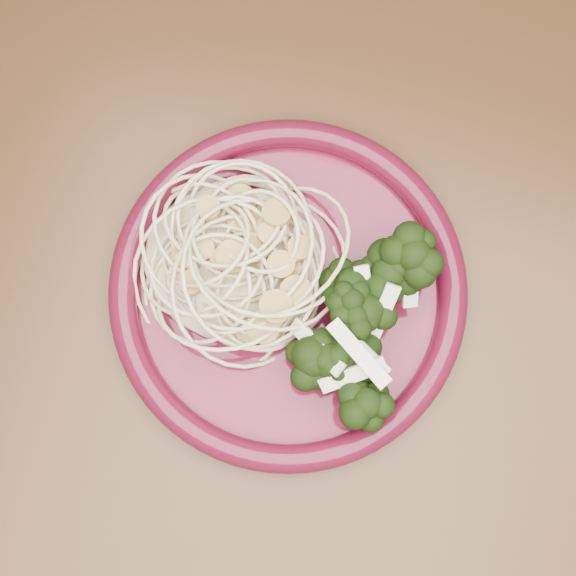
% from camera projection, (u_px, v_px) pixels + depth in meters
% --- Properties ---
extents(dining_table, '(1.20, 0.80, 0.75)m').
position_uv_depth(dining_table, '(250.00, 377.00, 0.69)').
color(dining_table, '#472814').
rests_on(dining_table, ground).
extents(dinner_plate, '(0.31, 0.31, 0.02)m').
position_uv_depth(dinner_plate, '(288.00, 290.00, 0.60)').
color(dinner_plate, '#550C21').
rests_on(dinner_plate, dining_table).
extents(spaghetti_pile, '(0.16, 0.14, 0.03)m').
position_uv_depth(spaghetti_pile, '(233.00, 260.00, 0.59)').
color(spaghetti_pile, beige).
rests_on(spaghetti_pile, dinner_plate).
extents(scallop_cluster, '(0.14, 0.14, 0.04)m').
position_uv_depth(scallop_cluster, '(230.00, 249.00, 0.56)').
color(scallop_cluster, '#B69346').
rests_on(scallop_cluster, spaghetti_pile).
extents(broccoli_pile, '(0.11, 0.16, 0.05)m').
position_uv_depth(broccoli_pile, '(357.00, 320.00, 0.57)').
color(broccoli_pile, black).
rests_on(broccoli_pile, dinner_plate).
extents(onion_garnish, '(0.08, 0.10, 0.06)m').
position_uv_depth(onion_garnish, '(361.00, 313.00, 0.54)').
color(onion_garnish, beige).
rests_on(onion_garnish, broccoli_pile).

